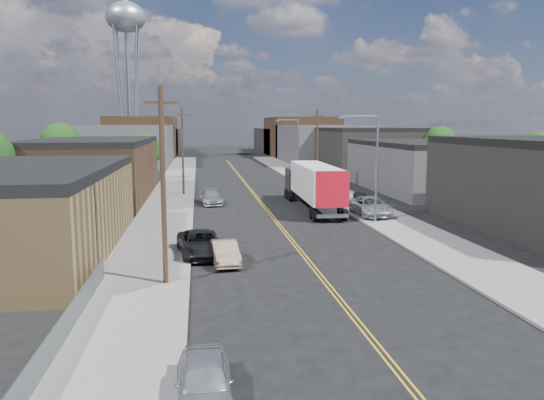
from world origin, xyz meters
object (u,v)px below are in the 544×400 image
object	(u,v)px
semi_truck	(312,183)
car_right_lot_b	(345,198)
car_left_d	(211,197)
car_right_lot_c	(360,198)
car_left_a	(204,382)
water_tower	(126,23)
car_right_lot_a	(371,206)
car_left_b	(225,252)
car_left_c	(201,244)

from	to	relation	value
semi_truck	car_right_lot_b	world-z (taller)	semi_truck
car_left_d	car_right_lot_b	size ratio (longest dim) A/B	1.14
car_right_lot_c	car_left_a	bearing A→B (deg)	-101.14
car_left_d	semi_truck	bearing A→B (deg)	-27.95
semi_truck	car_right_lot_c	bearing A→B (deg)	3.16
car_left_a	car_left_d	xyz separation A→B (m)	(1.17, 39.72, 0.02)
water_tower	car_right_lot_a	world-z (taller)	water_tower
car_left_b	car_left_a	bearing A→B (deg)	-99.46
car_right_lot_a	car_right_lot_b	world-z (taller)	car_right_lot_a
semi_truck	car_left_d	bearing A→B (deg)	159.83
car_left_b	car_right_lot_b	distance (m)	24.79
semi_truck	car_left_a	bearing A→B (deg)	-105.43
car_left_b	car_right_lot_c	bearing A→B (deg)	49.89
car_left_c	car_right_lot_a	bearing A→B (deg)	31.35
car_left_a	semi_truck	bearing A→B (deg)	72.71
semi_truck	car_right_lot_b	distance (m)	4.19
water_tower	car_right_lot_b	bearing A→B (deg)	-68.11
car_left_b	car_left_c	xyz separation A→B (m)	(-1.40, 2.15, 0.09)
car_right_lot_b	car_left_a	bearing A→B (deg)	-107.51
water_tower	car_right_lot_c	world-z (taller)	water_tower
car_left_c	car_right_lot_a	xyz separation A→B (m)	(15.00, 12.00, 0.19)
car_left_c	semi_truck	bearing A→B (deg)	51.29
car_right_lot_b	car_left_d	bearing A→B (deg)	172.01
semi_truck	car_right_lot_c	size ratio (longest dim) A/B	4.22
semi_truck	car_left_b	size ratio (longest dim) A/B	4.03
water_tower	car_left_a	world-z (taller)	water_tower
car_left_a	car_right_lot_a	size ratio (longest dim) A/B	0.71
car_left_b	water_tower	bearing A→B (deg)	95.61
water_tower	car_left_a	bearing A→B (deg)	-82.07
water_tower	car_left_b	size ratio (longest dim) A/B	8.94
car_right_lot_a	car_left_b	bearing A→B (deg)	-132.27
car_right_lot_a	car_right_lot_c	xyz separation A→B (m)	(0.87, 6.00, -0.14)
car_left_a	car_right_lot_c	bearing A→B (deg)	65.83
car_left_a	car_right_lot_c	xyz separation A→B (m)	(15.88, 36.00, 0.11)
water_tower	car_left_a	size ratio (longest dim) A/B	8.86
car_left_b	car_left_d	bearing A→B (deg)	86.14
car_left_b	car_left_c	distance (m)	2.56
car_left_a	car_right_lot_a	distance (m)	33.54
car_left_c	car_right_lot_c	world-z (taller)	car_left_c
car_left_a	car_left_b	bearing A→B (deg)	84.58
car_left_b	semi_truck	bearing A→B (deg)	60.18
car_right_lot_c	car_right_lot_a	bearing A→B (deg)	-85.62
semi_truck	car_right_lot_a	size ratio (longest dim) A/B	2.84
car_left_b	car_right_lot_a	size ratio (longest dim) A/B	0.70
car_right_lot_a	car_right_lot_c	world-z (taller)	car_right_lot_a
water_tower	car_right_lot_c	bearing A→B (deg)	-67.50
car_right_lot_b	water_tower	bearing A→B (deg)	116.00
car_right_lot_a	car_right_lot_c	bearing A→B (deg)	83.32
car_left_b	car_right_lot_c	size ratio (longest dim) A/B	1.05
car_right_lot_a	car_right_lot_b	bearing A→B (deg)	94.96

